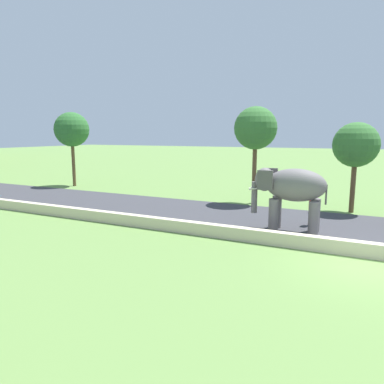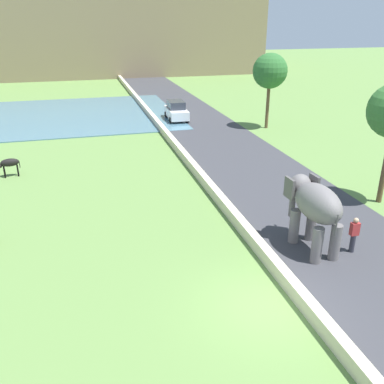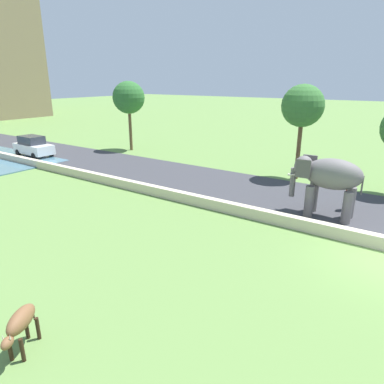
{
  "view_description": "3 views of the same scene",
  "coord_description": "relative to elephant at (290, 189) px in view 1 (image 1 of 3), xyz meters",
  "views": [
    {
      "loc": [
        -13.0,
        0.19,
        4.51
      ],
      "look_at": [
        2.36,
        7.66,
        1.73
      ],
      "focal_mm": 33.22,
      "sensor_mm": 36.0,
      "label": 1
    },
    {
      "loc": [
        -5.57,
        -10.77,
        9.25
      ],
      "look_at": [
        -0.55,
        7.79,
        1.2
      ],
      "focal_mm": 39.44,
      "sensor_mm": 36.0,
      "label": 2
    },
    {
      "loc": [
        -13.62,
        -0.65,
        6.57
      ],
      "look_at": [
        -0.72,
        8.28,
        1.46
      ],
      "focal_mm": 32.51,
      "sensor_mm": 36.0,
      "label": 3
    }
  ],
  "objects": [
    {
      "name": "road_surface",
      "position": [
        1.58,
        16.84,
        -2.01
      ],
      "size": [
        7.0,
        120.0,
        0.06
      ],
      "primitive_type": "cube",
      "color": "#38383D",
      "rests_on": "ground"
    },
    {
      "name": "tree_near",
      "position": [
        6.14,
        3.47,
        2.83
      ],
      "size": [
        2.75,
        2.75,
        6.29
      ],
      "color": "brown",
      "rests_on": "ground"
    },
    {
      "name": "tree_mid",
      "position": [
        5.95,
        -2.46,
        1.86
      ],
      "size": [
        2.55,
        2.55,
        5.21
      ],
      "color": "brown",
      "rests_on": "ground"
    },
    {
      "name": "elephant",
      "position": [
        0.0,
        0.0,
        0.0
      ],
      "size": [
        1.51,
        3.49,
        2.99
      ],
      "color": "slate",
      "rests_on": "ground"
    },
    {
      "name": "ground_plane",
      "position": [
        -3.42,
        -3.16,
        -2.04
      ],
      "size": [
        220.0,
        220.0,
        0.0
      ],
      "primitive_type": "plane",
      "color": "#608442"
    },
    {
      "name": "person_beside_elephant",
      "position": [
        1.53,
        -0.77,
        -1.16
      ],
      "size": [
        0.36,
        0.22,
        1.63
      ],
      "color": "#33333D",
      "rests_on": "ground"
    },
    {
      "name": "barrier_wall",
      "position": [
        -2.22,
        14.84,
        -1.75
      ],
      "size": [
        0.4,
        110.0,
        0.57
      ],
      "primitive_type": "cube",
      "color": "beige",
      "rests_on": "ground"
    },
    {
      "name": "tree_far",
      "position": [
        7.06,
        20.03,
        2.86
      ],
      "size": [
        2.96,
        2.96,
        6.41
      ],
      "color": "brown",
      "rests_on": "ground"
    }
  ]
}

